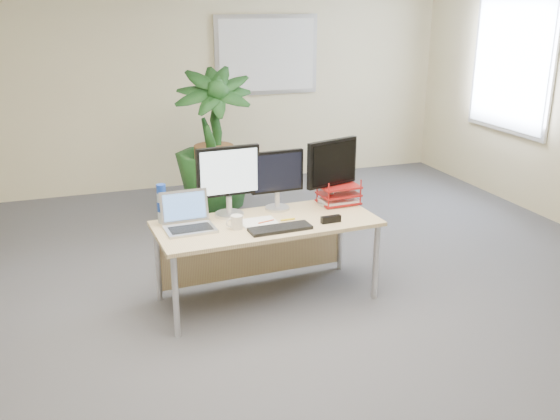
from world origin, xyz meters
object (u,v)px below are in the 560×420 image
object	(u,v)px
monitor_left	(228,177)
laptop	(188,220)
desk	(263,234)
floor_plant	(214,150)
monitor_right	(277,176)

from	to	relation	value
monitor_left	laptop	bearing A→B (deg)	-155.97
desk	monitor_left	world-z (taller)	monitor_left
floor_plant	monitor_right	distance (m)	1.67
desk	monitor_left	bearing A→B (deg)	148.56
monitor_left	monitor_right	size ratio (longest dim) A/B	1.15
laptop	floor_plant	bearing A→B (deg)	70.71
monitor_left	laptop	distance (m)	0.46
laptop	monitor_left	bearing A→B (deg)	24.03
desk	floor_plant	world-z (taller)	floor_plant
floor_plant	laptop	bearing A→B (deg)	-109.29
monitor_right	laptop	world-z (taller)	monitor_right
floor_plant	laptop	size ratio (longest dim) A/B	4.10
desk	laptop	bearing A→B (deg)	-178.01
desk	laptop	world-z (taller)	laptop
monitor_right	laptop	bearing A→B (deg)	-166.57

